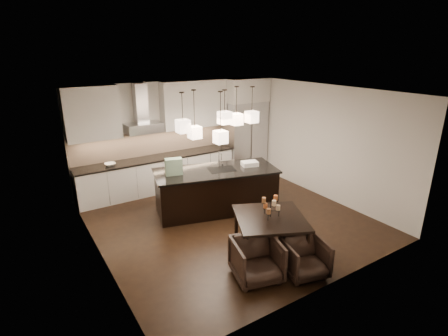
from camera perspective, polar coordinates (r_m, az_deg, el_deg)
floor at (r=7.84m, az=0.79°, el=-8.44°), size 5.50×5.50×0.02m
ceiling at (r=7.00m, az=0.90°, el=12.48°), size 5.50×5.50×0.02m
wall_back at (r=9.65m, az=-8.22°, el=5.60°), size 5.50×0.02×2.80m
wall_front at (r=5.37m, az=17.29°, el=-6.20°), size 5.50×0.02×2.80m
wall_left at (r=6.31m, az=-20.64°, el=-2.74°), size 0.02×5.50×2.80m
wall_right at (r=9.06m, az=15.66°, el=4.21°), size 0.02×5.50×2.80m
refrigerator at (r=10.42m, az=3.34°, el=4.94°), size 1.20×0.72×2.15m
fridge_panel at (r=10.17m, az=3.49°, el=12.61°), size 1.26×0.72×0.65m
lower_cabinets at (r=9.40m, az=-10.57°, el=-1.01°), size 4.21×0.62×0.88m
countertop at (r=9.25m, az=-10.74°, el=1.67°), size 4.21×0.66×0.04m
backsplash at (r=9.43m, az=-11.55°, el=4.07°), size 4.21×0.02×0.63m
upper_cab_left at (r=8.68m, az=-20.77°, el=8.31°), size 1.25×0.35×1.25m
upper_cab_right at (r=9.57m, az=-4.90°, el=10.35°), size 1.85×0.35×1.25m
hood_canopy at (r=8.99m, az=-12.96°, el=6.42°), size 0.90×0.52×0.24m
hood_chimney at (r=8.98m, az=-13.49°, el=10.28°), size 0.30×0.28×0.96m
fruit_bowl at (r=8.84m, az=-18.10°, el=0.56°), size 0.27×0.27×0.06m
island_body at (r=8.10m, az=-1.31°, el=-3.74°), size 2.86×1.72×0.94m
island_top at (r=7.93m, az=-1.34°, el=-0.46°), size 2.97×1.83×0.04m
faucet at (r=7.98m, az=-0.83°, el=1.39°), size 0.17×0.28×0.41m
tote_bag at (r=7.65m, az=-8.22°, el=0.23°), size 0.40×0.28×0.36m
food_container at (r=8.19m, az=4.22°, el=0.71°), size 0.42×0.34×0.11m
dining_table at (r=6.57m, az=7.43°, el=-10.74°), size 1.61×1.61×0.73m
candelabra at (r=6.30m, az=7.65°, el=-6.17°), size 0.46×0.46×0.43m
candle_a at (r=6.36m, az=8.83°, el=-6.42°), size 0.10×0.10×0.10m
candle_b at (r=6.41m, az=6.78°, el=-6.11°), size 0.10×0.10×0.10m
candle_c at (r=6.20m, az=7.30°, el=-7.01°), size 0.10×0.10×0.10m
candle_d at (r=6.36m, az=8.43°, el=-4.84°), size 0.10×0.10×0.10m
candle_e at (r=6.24m, az=6.53°, el=-5.22°), size 0.10×0.10×0.10m
candle_f at (r=6.15m, az=8.18°, el=-5.69°), size 0.10×0.10×0.10m
armchair_left at (r=5.89m, az=5.34°, el=-14.70°), size 0.91×0.93×0.69m
armchair_right at (r=6.12m, az=13.04°, el=-14.10°), size 0.82×0.84×0.63m
pendant_a at (r=7.08m, az=-6.71°, el=6.80°), size 0.24×0.24×0.26m
pendant_b at (r=7.50m, az=-4.80°, el=5.82°), size 0.24×0.24×0.26m
pendant_c at (r=7.43m, az=0.10°, el=8.21°), size 0.24×0.24×0.26m
pendant_d at (r=8.10m, az=2.03°, el=7.96°), size 0.24×0.24×0.26m
pendant_e at (r=8.09m, az=4.54°, el=8.31°), size 0.24×0.24×0.26m
pendant_f at (r=7.24m, az=-0.57°, el=5.08°), size 0.24×0.24×0.26m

